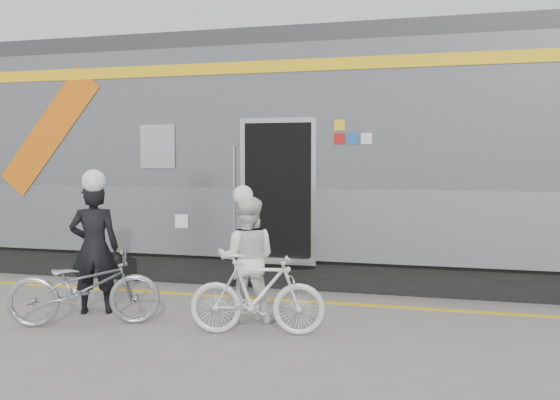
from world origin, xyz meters
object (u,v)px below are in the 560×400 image
(bicycle_right, at_px, (257,294))
(man, at_px, (94,248))
(woman, at_px, (247,259))
(bicycle_left, at_px, (85,287))

(bicycle_right, bearing_deg, man, 70.12)
(man, distance_m, bicycle_right, 2.44)
(man, distance_m, woman, 2.08)
(woman, xyz_separation_m, bicycle_right, (0.30, -0.55, -0.31))
(bicycle_left, bearing_deg, woman, -91.94)
(man, xyz_separation_m, woman, (2.07, 0.15, -0.08))
(woman, height_order, bicycle_right, woman)
(man, height_order, bicycle_right, man)
(woman, bearing_deg, bicycle_left, 10.16)
(man, bearing_deg, woman, 161.72)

